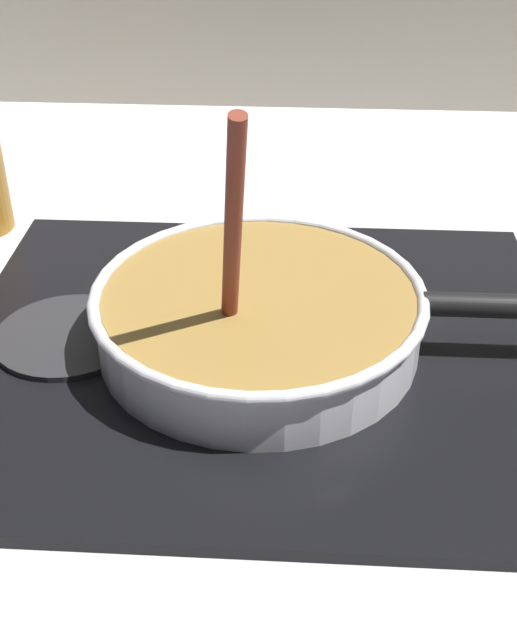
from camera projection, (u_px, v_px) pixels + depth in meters
The scene contains 5 objects.
ground at pixel (105, 440), 0.70m from camera, with size 2.40×1.60×0.04m, color #B7B7BC.
hob_plate at pixel (258, 350), 0.77m from camera, with size 0.56×0.48×0.01m, color black.
burner_ring at pixel (258, 341), 0.76m from camera, with size 0.20×0.20×0.01m, color #592D0C.
spare_burner at pixel (68, 336), 0.77m from camera, with size 0.14×0.14×0.01m, color #262628.
cooking_pan at pixel (260, 316), 0.75m from camera, with size 0.44×0.30×0.25m.
Camera 1 is at (0.16, -0.52, 0.46)m, focal length 46.35 mm.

